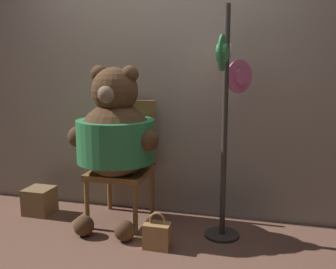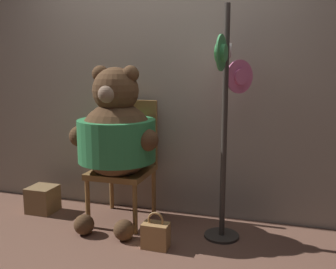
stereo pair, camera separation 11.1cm
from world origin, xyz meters
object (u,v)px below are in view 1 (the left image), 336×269
object	(u,v)px
teddy_bear	(116,135)
hat_display_rack	(226,111)
chair	(125,158)
handbag_on_ground	(157,235)

from	to	relation	value
teddy_bear	hat_display_rack	world-z (taller)	hat_display_rack
chair	teddy_bear	size ratio (longest dim) A/B	0.77
teddy_bear	handbag_on_ground	size ratio (longest dim) A/B	4.80
teddy_bear	chair	bearing A→B (deg)	89.16
teddy_bear	handbag_on_ground	bearing A→B (deg)	-35.76
teddy_bear	handbag_on_ground	world-z (taller)	teddy_bear
chair	handbag_on_ground	size ratio (longest dim) A/B	3.72
chair	hat_display_rack	size ratio (longest dim) A/B	0.59
hat_display_rack	handbag_on_ground	size ratio (longest dim) A/B	6.36
chair	hat_display_rack	xyz separation A→B (m)	(0.91, -0.17, 0.47)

